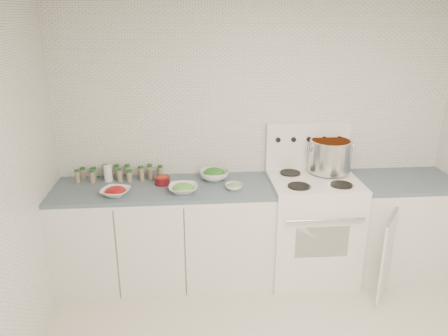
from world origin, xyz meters
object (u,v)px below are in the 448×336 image
Objects in this scene: stove at (311,224)px; stock_pot at (330,155)px; bowl_tomato at (115,191)px; bowl_snowpea at (183,188)px.

stock_pot is at bearing 41.70° from stove.
bowl_snowpea reaches higher than bowl_tomato.
stove is 1.22m from bowl_snowpea.
bowl_tomato is 1.15× the size of bowl_snowpea.
stock_pot is 1.34m from bowl_snowpea.
bowl_snowpea is at bearing -167.97° from stock_pot.
stock_pot is 1.62× the size of bowl_snowpea.
stock_pot reaches higher than bowl_tomato.
bowl_snowpea is (0.54, 0.02, 0.00)m from bowl_tomato.
bowl_tomato is (-1.85, -0.30, -0.17)m from stock_pot.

